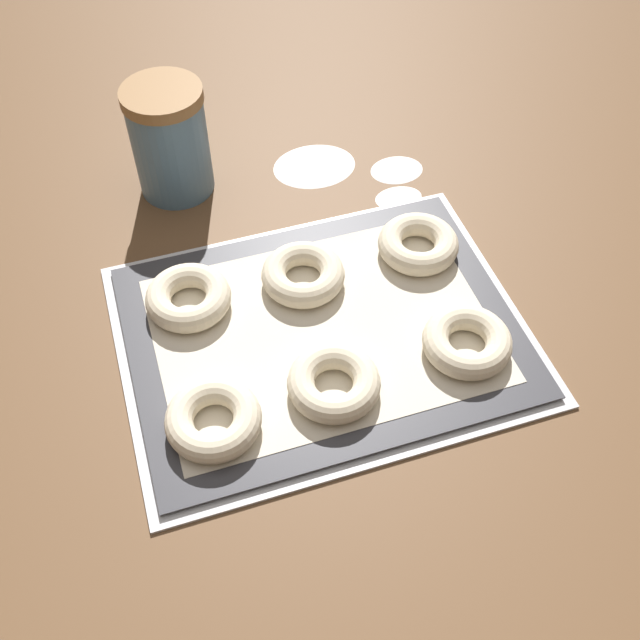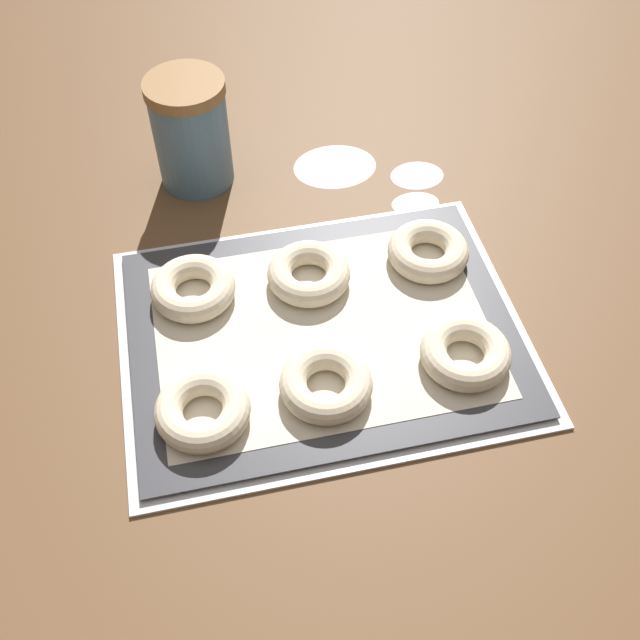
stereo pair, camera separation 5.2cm
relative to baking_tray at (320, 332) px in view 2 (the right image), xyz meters
The scene contains 13 objects.
ground_plane 0.01m from the baking_tray, 40.03° to the right, with size 2.80×2.80×0.00m, color brown.
baking_tray is the anchor object (origin of this frame).
baking_mat 0.01m from the baking_tray, 90.00° to the left, with size 0.44×0.34×0.00m.
bagel_front_left 0.17m from the baking_tray, 147.68° to the right, with size 0.10×0.10×0.03m.
bagel_front_center 0.09m from the baking_tray, 98.23° to the right, with size 0.10×0.10×0.03m.
bagel_front_right 0.17m from the baking_tray, 28.74° to the right, with size 0.10×0.10×0.03m.
bagel_back_left 0.16m from the baking_tray, 149.65° to the left, with size 0.10×0.10×0.03m.
bagel_back_center 0.08m from the baking_tray, 90.79° to the left, with size 0.10×0.10×0.03m.
bagel_back_right 0.17m from the baking_tray, 27.06° to the left, with size 0.10×0.10×0.03m.
flour_canister 0.34m from the baking_tray, 109.02° to the left, with size 0.10×0.10×0.15m.
flour_patch_near 0.26m from the baking_tray, 47.70° to the left, with size 0.07×0.05×0.00m.
flour_patch_far 0.31m from the baking_tray, 73.60° to the left, with size 0.12×0.10×0.00m.
flour_patch_side 0.32m from the baking_tray, 51.88° to the left, with size 0.08×0.06×0.00m.
Camera 2 is at (-0.12, -0.53, 0.69)m, focal length 42.00 mm.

